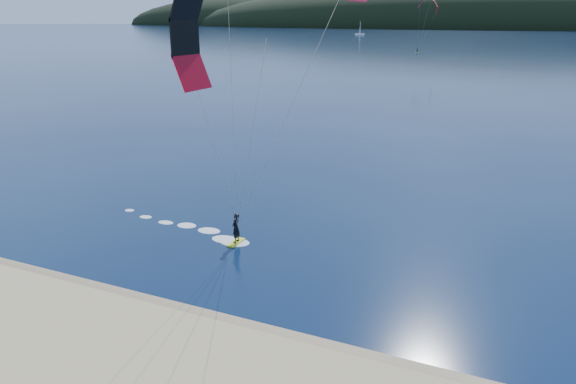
% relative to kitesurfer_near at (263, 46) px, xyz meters
% --- Properties ---
extents(ground, '(1800.00, 1800.00, 0.00)m').
position_rel_kitesurfer_near_xyz_m(ground, '(-3.60, -7.95, -12.10)').
color(ground, '#071635').
rests_on(ground, ground).
extents(wet_sand, '(220.00, 2.50, 0.10)m').
position_rel_kitesurfer_near_xyz_m(wet_sand, '(-3.60, -3.45, -12.05)').
color(wet_sand, '#8A7850').
rests_on(wet_sand, ground).
extents(headland, '(1200.00, 310.00, 140.00)m').
position_rel_kitesurfer_near_xyz_m(headland, '(-2.97, 737.33, -12.10)').
color(headland, black).
rests_on(headland, ground).
extents(kitesurfer_near, '(20.68, 8.85, 16.44)m').
position_rel_kitesurfer_near_xyz_m(kitesurfer_near, '(0.00, 0.00, 0.00)').
color(kitesurfer_near, '#D7EE1C').
rests_on(kitesurfer_near, ground).
extents(kitesurfer_far, '(8.44, 7.06, 18.45)m').
position_rel_kitesurfer_near_xyz_m(kitesurfer_far, '(-33.92, 193.49, 3.42)').
color(kitesurfer_far, '#D7EE1C').
rests_on(kitesurfer_far, ground).
extents(sailboat, '(7.31, 4.64, 10.18)m').
position_rel_kitesurfer_near_xyz_m(sailboat, '(-125.22, 394.28, -11.35)').
color(sailboat, white).
rests_on(sailboat, ground).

